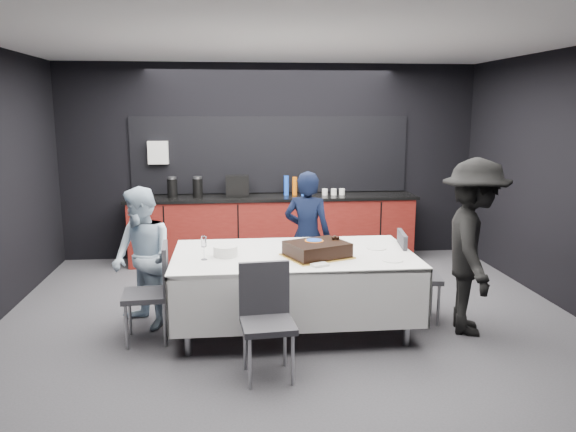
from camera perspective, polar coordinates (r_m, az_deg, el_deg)
The scene contains 18 objects.
ground at distance 6.08m, azimuth 0.10°, elevation -9.94°, with size 6.00×6.00×0.00m, color #454449.
room_shell at distance 5.69m, azimuth 0.11°, elevation 7.83°, with size 6.04×5.04×2.82m.
kitchenette at distance 8.05m, azimuth -1.68°, elevation -0.73°, with size 4.10×0.64×2.05m.
party_table at distance 5.50m, azimuth 0.54°, elevation -5.17°, with size 2.32×1.32×0.78m.
cake_assembly at distance 5.31m, azimuth 2.98°, elevation -3.42°, with size 0.71×0.65×0.18m.
plate_stack at distance 5.37m, azimuth -6.36°, elevation -3.55°, with size 0.23×0.23×0.10m, color white.
loose_plate_near at distance 5.05m, azimuth -1.98°, elevation -4.95°, with size 0.21×0.21×0.01m, color white.
loose_plate_right_a at distance 5.70m, azimuth 8.97°, elevation -3.25°, with size 0.20×0.20×0.01m, color white.
loose_plate_right_b at distance 5.28m, azimuth 10.59°, elevation -4.43°, with size 0.19×0.19×0.01m, color white.
loose_plate_far at distance 5.88m, azimuth 0.19°, elevation -2.66°, with size 0.18×0.18×0.01m, color white.
fork_pile at distance 5.02m, azimuth 3.26°, elevation -4.98°, with size 0.15×0.09×0.02m, color white.
champagne_flute at distance 5.24m, azimuth -8.55°, elevation -2.74°, with size 0.06×0.06×0.22m.
chair_left at distance 5.41m, azimuth -13.45°, elevation -6.92°, with size 0.45×0.45×0.92m.
chair_right at distance 5.93m, azimuth 12.46°, elevation -5.32°, with size 0.48×0.48×0.92m.
chair_near at distance 4.63m, azimuth -2.22°, elevation -9.67°, with size 0.45×0.45×0.92m.
person_center at distance 6.41m, azimuth 1.97°, elevation -1.97°, with size 0.54×0.35×1.47m, color black.
person_left at distance 5.74m, azimuth -14.57°, elevation -4.18°, with size 0.69×0.53×1.41m, color silver.
person_right at distance 5.68m, azimuth 18.30°, elevation -2.99°, with size 1.10×0.63×1.71m, color black.
Camera 1 is at (-0.60, -5.65, 2.16)m, focal length 35.00 mm.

